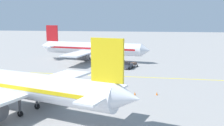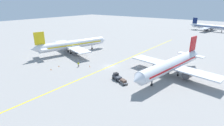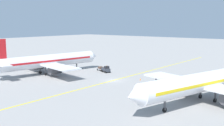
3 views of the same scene
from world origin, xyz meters
The scene contains 10 objects.
ground_plane centered at (0.00, 0.00, 0.00)m, with size 400.00×400.00×0.00m, color gray.
apron_yellow_centreline centered at (0.00, 0.00, 0.00)m, with size 0.40×120.00×0.01m, color yellow.
airplane_at_gate centered at (-24.41, 4.02, 3.71)m, with size 28.33×34.88×10.60m.
airplane_adjacent_stand centered at (20.23, 4.81, 3.71)m, with size 28.47×35.45×10.60m.
baggage_tug_dark centered at (8.62, -7.50, 0.90)m, with size 3.34×2.58×2.11m.
baggage_cart_trailing centered at (11.70, -8.68, 0.76)m, with size 2.93×2.24×1.24m.
ground_crew_worker centered at (-8.63, -6.83, 0.91)m, with size 0.40×0.47×1.68m.
traffic_cone_near_nose centered at (-13.51, -14.74, 0.28)m, with size 0.32×0.32×0.55m, color orange.
traffic_cone_mid_apron centered at (-5.29, -4.64, 0.28)m, with size 0.32×0.32×0.55m, color orange.
traffic_cone_by_wingtip centered at (-14.14, -11.09, 0.28)m, with size 0.32×0.32×0.55m, color orange.
Camera 3 is at (-40.59, 51.56, 14.55)m, focal length 42.00 mm.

